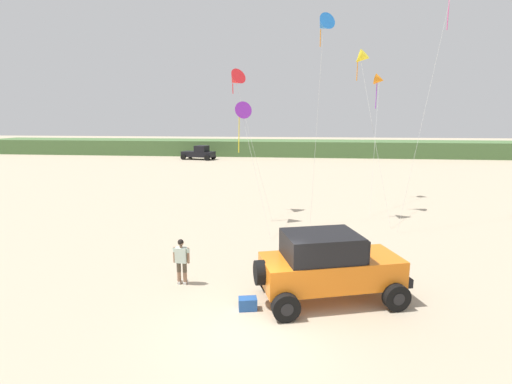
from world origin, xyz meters
TOP-DOWN VIEW (x-y plane):
  - ground_plane at (0.00, 0.00)m, footprint 220.00×220.00m
  - dune_ridge at (-5.53, 51.44)m, footprint 90.00×7.74m
  - jeep at (2.08, 2.13)m, footprint 5.01×3.53m
  - person_watching at (-2.99, 2.76)m, footprint 0.62×0.31m
  - cooler_box at (-0.41, 1.19)m, footprint 0.62×0.47m
  - distant_pickup at (-13.24, 43.55)m, footprint 4.89×3.23m
  - kite_blue_swept at (-2.89, 13.86)m, footprint 3.11×2.97m
  - kite_pink_ribbon at (4.52, 14.79)m, footprint 2.04×4.55m
  - kite_purple_stunt at (2.19, 12.72)m, footprint 1.20×2.50m
  - kite_green_box at (6.50, 19.07)m, footprint 1.70×6.41m
  - kite_red_delta at (-2.14, 11.39)m, footprint 2.50×4.00m

SIDE VIEW (x-z plane):
  - ground_plane at x=0.00m, z-range 0.00..0.00m
  - cooler_box at x=-0.41m, z-range 0.00..0.38m
  - person_watching at x=-2.99m, z-range 0.10..1.77m
  - distant_pickup at x=-13.24m, z-range -0.05..1.93m
  - dune_ridge at x=-5.53m, z-range 0.00..2.33m
  - jeep at x=2.08m, z-range 0.07..2.33m
  - kite_red_delta at x=-2.14m, z-range 2.79..9.49m
  - kite_blue_swept at x=-2.89m, z-range 3.70..12.48m
  - kite_green_box at x=6.50m, z-range 3.95..12.91m
  - kite_pink_ribbon at x=4.52m, z-range 4.37..14.24m
  - kite_purple_stunt at x=2.19m, z-range 5.09..16.49m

